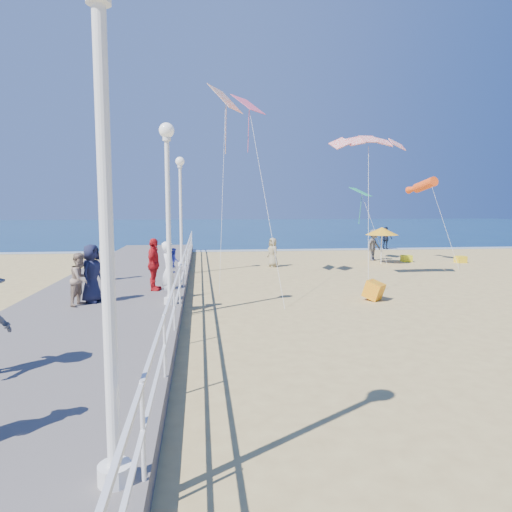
{
  "coord_description": "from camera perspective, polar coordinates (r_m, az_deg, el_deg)",
  "views": [
    {
      "loc": [
        -4.43,
        -13.67,
        3.29
      ],
      "look_at": [
        -2.5,
        2.0,
        1.6
      ],
      "focal_mm": 32.0,
      "sensor_mm": 36.0,
      "label": 1
    }
  ],
  "objects": [
    {
      "name": "lamp_post_mid",
      "position": [
        13.71,
        -10.96,
        7.55
      ],
      "size": [
        0.44,
        0.44,
        5.32
      ],
      "color": "white",
      "rests_on": "boardwalk"
    },
    {
      "name": "spectator_3",
      "position": [
        16.23,
        -12.66,
        -1.04
      ],
      "size": [
        0.61,
        1.13,
        1.82
      ],
      "primitive_type": "imported",
      "rotation": [
        0.0,
        0.0,
        1.41
      ],
      "color": "red",
      "rests_on": "boardwalk"
    },
    {
      "name": "kite_diamond_redwhite",
      "position": [
        20.82,
        -3.83,
        18.98
      ],
      "size": [
        1.62,
        1.79,
        1.08
      ],
      "primitive_type": "cube",
      "rotation": [
        0.81,
        0.0,
        1.07
      ],
      "color": "orange"
    },
    {
      "name": "spectator_4",
      "position": [
        14.72,
        -19.85,
        -2.06
      ],
      "size": [
        0.81,
        1.0,
        1.78
      ],
      "primitive_type": "imported",
      "rotation": [
        0.0,
        0.0,
        1.26
      ],
      "color": "#181B35",
      "rests_on": "boardwalk"
    },
    {
      "name": "kite_diamond_pink",
      "position": [
        20.57,
        -0.96,
        18.4
      ],
      "size": [
        1.6,
        1.63,
        0.77
      ],
      "primitive_type": "cube",
      "rotation": [
        0.64,
        0.0,
        0.89
      ],
      "color": "#EE5879"
    },
    {
      "name": "railing",
      "position": [
        13.84,
        -9.52,
        -2.45
      ],
      "size": [
        0.05,
        42.0,
        0.55
      ],
      "color": "white",
      "rests_on": "boardwalk"
    },
    {
      "name": "toddler_held",
      "position": [
        14.54,
        -10.21,
        -0.52
      ],
      "size": [
        0.32,
        0.39,
        0.77
      ],
      "primitive_type": "imported",
      "rotation": [
        0.0,
        0.0,
        1.64
      ],
      "color": "blue",
      "rests_on": "boardwalk"
    },
    {
      "name": "beach_walker_c",
      "position": [
        25.23,
        2.12,
        0.46
      ],
      "size": [
        0.79,
        0.93,
        1.61
      ],
      "primitive_type": "imported",
      "rotation": [
        0.0,
        0.0,
        -1.15
      ],
      "color": "gray",
      "rests_on": "ground"
    },
    {
      "name": "boardwalk",
      "position": [
        14.35,
        -19.33,
        -6.68
      ],
      "size": [
        5.0,
        44.0,
        0.4
      ],
      "primitive_type": "cube",
      "color": "slate",
      "rests_on": "ground"
    },
    {
      "name": "spectator_1",
      "position": [
        14.44,
        -21.08,
        -2.7
      ],
      "size": [
        0.83,
        0.92,
        1.56
      ],
      "primitive_type": "imported",
      "rotation": [
        0.0,
        0.0,
        1.2
      ],
      "color": "gray",
      "rests_on": "boardwalk"
    },
    {
      "name": "ocean",
      "position": [
        78.87,
        -3.79,
        3.72
      ],
      "size": [
        160.0,
        90.0,
        0.05
      ],
      "primitive_type": "cube",
      "color": "navy",
      "rests_on": "ground"
    },
    {
      "name": "kite_windsock",
      "position": [
        28.74,
        20.39,
        8.33
      ],
      "size": [
        1.04,
        2.84,
        1.12
      ],
      "primitive_type": "cylinder",
      "rotation": [
        1.36,
        0.0,
        0.17
      ],
      "color": "#FF4C15"
    },
    {
      "name": "beach_walker_b",
      "position": [
        36.8,
        15.93,
        2.15
      ],
      "size": [
        0.97,
        1.11,
        1.8
      ],
      "primitive_type": "imported",
      "rotation": [
        0.0,
        0.0,
        2.2
      ],
      "color": "#161E32",
      "rests_on": "ground"
    },
    {
      "name": "beach_umbrella",
      "position": [
        27.52,
        15.46,
        3.01
      ],
      "size": [
        1.9,
        1.9,
        2.14
      ],
      "color": "white",
      "rests_on": "ground"
    },
    {
      "name": "ground",
      "position": [
        14.74,
        10.73,
        -6.89
      ],
      "size": [
        160.0,
        160.0,
        0.0
      ],
      "primitive_type": "plane",
      "color": "tan",
      "rests_on": "ground"
    },
    {
      "name": "woman_holding_toddler",
      "position": [
        14.44,
        -10.81,
        -1.84
      ],
      "size": [
        0.49,
        0.7,
        1.84
      ],
      "primitive_type": "imported",
      "rotation": [
        0.0,
        0.0,
        1.64
      ],
      "color": "white",
      "rests_on": "boardwalk"
    },
    {
      "name": "box_kite",
      "position": [
        16.71,
        14.51,
        -4.39
      ],
      "size": [
        0.89,
        0.89,
        0.74
      ],
      "primitive_type": "cube",
      "rotation": [
        0.31,
        0.0,
        0.78
      ],
      "color": "#ED5D0D",
      "rests_on": "ground"
    },
    {
      "name": "lamp_post_near",
      "position": [
        4.78,
        -18.44,
        10.24
      ],
      "size": [
        0.44,
        0.44,
        5.32
      ],
      "color": "white",
      "rests_on": "boardwalk"
    },
    {
      "name": "beach_chair_left",
      "position": [
        29.13,
        18.29,
        -0.29
      ],
      "size": [
        0.55,
        0.55,
        0.4
      ],
      "primitive_type": "cube",
      "color": "yellow",
      "rests_on": "ground"
    },
    {
      "name": "surf_line",
      "position": [
        34.61,
        0.37,
        0.71
      ],
      "size": [
        160.0,
        1.2,
        0.04
      ],
      "primitive_type": "cube",
      "color": "silver",
      "rests_on": "ground"
    },
    {
      "name": "beach_walker_a",
      "position": [
        29.1,
        14.51,
        1.33
      ],
      "size": [
        1.43,
        1.32,
        1.93
      ],
      "primitive_type": "imported",
      "rotation": [
        0.0,
        0.0,
        0.63
      ],
      "color": "#55565A",
      "rests_on": "ground"
    },
    {
      "name": "beach_chair_right",
      "position": [
        29.79,
        24.2,
        -0.38
      ],
      "size": [
        0.55,
        0.55,
        0.4
      ],
      "primitive_type": "cube",
      "color": "yellow",
      "rests_on": "ground"
    },
    {
      "name": "kite_diamond_green",
      "position": [
        29.0,
        12.95,
        7.82
      ],
      "size": [
        1.66,
        1.68,
        0.56
      ],
      "primitive_type": "cube",
      "rotation": [
        0.45,
        0.0,
        0.93
      ],
      "color": "#23A76C"
    },
    {
      "name": "lamp_post_far",
      "position": [
        22.7,
        -9.41,
        6.97
      ],
      "size": [
        0.44,
        0.44,
        5.32
      ],
      "color": "white",
      "rests_on": "boardwalk"
    },
    {
      "name": "spectator_6",
      "position": [
        19.01,
        -18.39,
        -0.28
      ],
      "size": [
        0.71,
        0.77,
        1.76
      ],
      "primitive_type": "imported",
      "rotation": [
        0.0,
        0.0,
        0.97
      ],
      "color": "gray",
      "rests_on": "boardwalk"
    },
    {
      "name": "kite_parafoil",
      "position": [
        20.91,
        13.91,
        13.99
      ],
      "size": [
        3.35,
        0.94,
        0.65
      ],
      "primitive_type": null,
      "rotation": [
        0.44,
        0.0,
        0.0
      ],
      "color": "red"
    }
  ]
}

